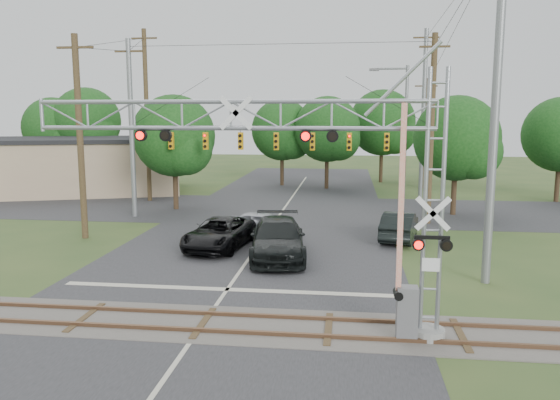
# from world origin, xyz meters

# --- Properties ---
(ground) EXTENTS (160.00, 160.00, 0.00)m
(ground) POSITION_xyz_m (0.00, 0.00, 0.00)
(ground) COLOR #314922
(ground) RESTS_ON ground
(road_main) EXTENTS (14.00, 90.00, 0.02)m
(road_main) POSITION_xyz_m (0.00, 10.00, 0.01)
(road_main) COLOR #2A2A2D
(road_main) RESTS_ON ground
(road_cross) EXTENTS (90.00, 12.00, 0.02)m
(road_cross) POSITION_xyz_m (0.00, 24.00, 0.01)
(road_cross) COLOR #2A2A2D
(road_cross) RESTS_ON ground
(railroad_track) EXTENTS (90.00, 3.20, 0.17)m
(railroad_track) POSITION_xyz_m (0.00, 2.00, 0.03)
(railroad_track) COLOR #514C46
(railroad_track) RESTS_ON ground
(crossing_gantry) EXTENTS (12.45, 1.02, 7.97)m
(crossing_gantry) POSITION_xyz_m (3.36, 1.63, 4.96)
(crossing_gantry) COLOR gray
(crossing_gantry) RESTS_ON ground
(traffic_signal_span) EXTENTS (19.34, 0.36, 11.50)m
(traffic_signal_span) POSITION_xyz_m (0.88, 20.00, 5.61)
(traffic_signal_span) COLOR gray
(traffic_signal_span) RESTS_ON ground
(pickup_black) EXTENTS (3.18, 5.73, 1.52)m
(pickup_black) POSITION_xyz_m (-1.88, 12.11, 0.76)
(pickup_black) COLOR black
(pickup_black) RESTS_ON ground
(car_dark) EXTENTS (3.31, 6.48, 1.80)m
(car_dark) POSITION_xyz_m (1.29, 10.64, 0.90)
(car_dark) COLOR black
(car_dark) RESTS_ON ground
(sedan_silver) EXTENTS (4.34, 2.39, 1.40)m
(sedan_silver) POSITION_xyz_m (-0.13, 15.03, 0.70)
(sedan_silver) COLOR silver
(sedan_silver) RESTS_ON ground
(suv_dark) EXTENTS (2.53, 4.87, 1.53)m
(suv_dark) POSITION_xyz_m (7.33, 15.17, 0.76)
(suv_dark) COLOR black
(suv_dark) RESTS_ON ground
(commercial_building) EXTENTS (22.53, 16.36, 4.75)m
(commercial_building) POSITION_xyz_m (-20.32, 30.60, 2.38)
(commercial_building) COLOR tan
(commercial_building) RESTS_ON ground
(streetlight) EXTENTS (2.67, 0.28, 10.02)m
(streetlight) POSITION_xyz_m (8.20, 24.25, 5.61)
(streetlight) COLOR gray
(streetlight) RESTS_ON ground
(utility_poles) EXTENTS (24.38, 29.89, 14.03)m
(utility_poles) POSITION_xyz_m (2.37, 22.69, 6.35)
(utility_poles) COLOR #3E2E1C
(utility_poles) RESTS_ON ground
(treeline) EXTENTS (54.15, 24.48, 9.47)m
(treeline) POSITION_xyz_m (-1.55, 34.21, 5.49)
(treeline) COLOR #3C2B1B
(treeline) RESTS_ON ground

